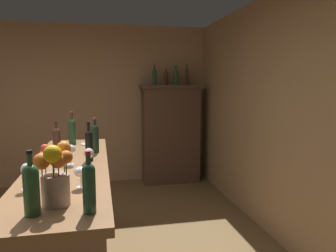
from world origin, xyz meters
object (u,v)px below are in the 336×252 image
bar_counter (71,228)px  wine_bottle_chardonnay (89,144)px  display_cabinet (171,132)px  display_bottle_left (154,76)px  wine_glass_spare (81,172)px  wine_glass_rear (71,150)px  display_bottle_center (176,76)px  display_bottle_midleft (166,77)px  wine_glass_front (26,171)px  wine_bottle_syrah (57,139)px  display_bottle_midright (187,76)px  wine_glass_mid (89,154)px  cheese_plate (90,144)px  wine_bottle_riesling (72,130)px  wine_bottle_pinot (95,137)px  wine_bottle_rose (89,186)px  wine_bottle_merlot (31,187)px  flower_arrangement (55,174)px

bar_counter → wine_bottle_chardonnay: 0.68m
display_cabinet → display_bottle_left: size_ratio=5.00×
display_cabinet → wine_glass_spare: 3.49m
wine_glass_rear → display_bottle_center: 3.10m
display_bottle_midleft → display_bottle_left: bearing=180.0°
wine_glass_rear → wine_glass_front: bearing=-109.9°
wine_bottle_syrah → display_bottle_midright: 2.93m
bar_counter → wine_glass_mid: wine_glass_mid is taller
display_cabinet → display_bottle_midright: 0.97m
bar_counter → wine_bottle_chardonnay: wine_bottle_chardonnay is taller
display_bottle_midleft → cheese_plate: bearing=-123.4°
display_bottle_midleft → display_bottle_midright: size_ratio=0.83×
wine_bottle_riesling → wine_bottle_chardonnay: bearing=-75.7°
wine_bottle_pinot → wine_bottle_riesling: 0.51m
wine_bottle_rose → display_bottle_left: (0.95, 3.65, 0.62)m
wine_glass_spare → wine_bottle_pinot: bearing=85.7°
cheese_plate → display_bottle_center: bearing=53.1°
wine_bottle_rose → wine_bottle_merlot: bearing=174.2°
cheese_plate → wine_bottle_pinot: bearing=-81.2°
wine_bottle_merlot → display_bottle_midright: bearing=64.1°
display_bottle_center → display_bottle_midright: size_ratio=0.93×
flower_arrangement → cheese_plate: 1.71m
wine_bottle_rose → wine_bottle_merlot: wine_bottle_merlot is taller
wine_glass_front → wine_bottle_pinot: bearing=68.3°
bar_counter → wine_glass_front: (-0.19, -0.54, 0.63)m
wine_glass_rear → cheese_plate: (0.12, 0.83, -0.11)m
wine_bottle_merlot → display_cabinet: bearing=67.6°
wine_bottle_merlot → wine_bottle_syrah: (-0.06, 1.42, -0.01)m
bar_counter → display_bottle_left: display_bottle_left is taller
wine_bottle_pinot → wine_glass_mid: (-0.04, -0.56, -0.03)m
display_cabinet → wine_bottle_riesling: (-1.45, -1.78, 0.33)m
wine_bottle_riesling → wine_glass_spare: (0.16, -1.46, -0.06)m
wine_bottle_riesling → wine_glass_rear: (0.06, -0.86, -0.03)m
bar_counter → display_bottle_midright: 3.40m
wine_bottle_pinot → flower_arrangement: flower_arrangement is taller
wine_glass_rear → display_bottle_center: (1.48, 2.64, 0.64)m
wine_bottle_syrah → display_bottle_center: bearing=53.4°
wine_bottle_merlot → wine_bottle_riesling: 1.84m
bar_counter → wine_bottle_riesling: wine_bottle_riesling is taller
bar_counter → wine_bottle_merlot: bearing=-94.7°
display_cabinet → wine_glass_rear: (-1.39, -2.64, 0.29)m
flower_arrangement → display_bottle_center: display_bottle_center is taller
display_cabinet → cheese_plate: 2.22m
wine_bottle_chardonnay → cheese_plate: bearing=91.5°
display_bottle_left → wine_glass_spare: bearing=-107.3°
wine_bottle_riesling → display_bottle_midright: display_bottle_midright is taller
display_bottle_center → wine_bottle_pinot: bearing=-120.1°
display_bottle_left → bar_counter: bearing=-113.1°
wine_bottle_syrah → wine_glass_mid: 0.66m
wine_glass_spare → bar_counter: bearing=102.5°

